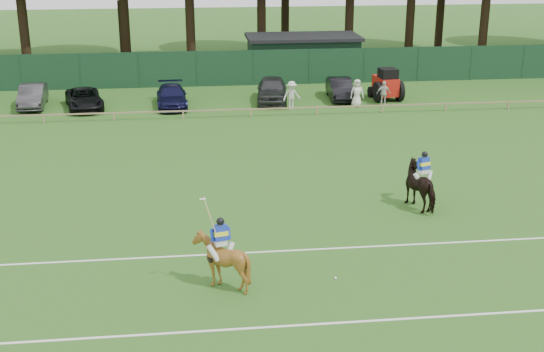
{
  "coord_description": "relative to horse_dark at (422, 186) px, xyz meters",
  "views": [
    {
      "loc": [
        -2.66,
        -23.88,
        10.71
      ],
      "look_at": [
        0.5,
        3.0,
        1.4
      ],
      "focal_mm": 48.0,
      "sensor_mm": 36.0,
      "label": 1
    }
  ],
  "objects": [
    {
      "name": "estate_black",
      "position": [
        0.71,
        19.45,
        -0.23
      ],
      "size": [
        1.67,
        4.2,
        1.36
      ],
      "primitive_type": "imported",
      "rotation": [
        0.0,
        0.0,
        -0.06
      ],
      "color": "black",
      "rests_on": "ground"
    },
    {
      "name": "horse_dark",
      "position": [
        0.0,
        0.0,
        0.0
      ],
      "size": [
        1.66,
        2.36,
        1.82
      ],
      "primitive_type": "imported",
      "rotation": [
        0.0,
        0.0,
        3.49
      ],
      "color": "black",
      "rests_on": "ground"
    },
    {
      "name": "pitch_lines",
      "position": [
        -6.5,
        -6.01,
        -0.91
      ],
      "size": [
        60.0,
        5.1,
        0.01
      ],
      "color": "silver",
      "rests_on": "ground"
    },
    {
      "name": "rider_chestnut",
      "position": [
        -8.33,
        -5.91,
        0.78
      ],
      "size": [
        0.97,
        0.51,
        2.05
      ],
      "rotation": [
        0.0,
        0.0,
        3.37
      ],
      "color": "silver",
      "rests_on": "ground"
    },
    {
      "name": "suv_black",
      "position": [
        -15.56,
        18.67,
        -0.29
      ],
      "size": [
        2.97,
        4.79,
        1.24
      ],
      "primitive_type": "imported",
      "rotation": [
        0.0,
        0.0,
        0.22
      ],
      "color": "black",
      "rests_on": "ground"
    },
    {
      "name": "pitch_rail",
      "position": [
        -6.5,
        15.49,
        -0.47
      ],
      "size": [
        62.1,
        0.1,
        0.5
      ],
      "color": "#997F5B",
      "rests_on": "ground"
    },
    {
      "name": "tree_row",
      "position": [
        -4.5,
        32.49,
        -0.91
      ],
      "size": [
        96.0,
        12.0,
        21.0
      ],
      "primitive_type": null,
      "color": "#26561C",
      "rests_on": "ground"
    },
    {
      "name": "utility_shed",
      "position": [
        -0.5,
        27.49,
        0.63
      ],
      "size": [
        8.4,
        4.4,
        3.04
      ],
      "color": "#14331E",
      "rests_on": "ground"
    },
    {
      "name": "horse_chestnut",
      "position": [
        -8.33,
        -5.9,
        -0.01
      ],
      "size": [
        1.8,
        1.93,
        1.8
      ],
      "primitive_type": "imported",
      "rotation": [
        0.0,
        0.0,
        3.37
      ],
      "color": "brown",
      "rests_on": "ground"
    },
    {
      "name": "polo_ball",
      "position": [
        -4.69,
        -5.83,
        -0.87
      ],
      "size": [
        0.09,
        0.09,
        0.09
      ],
      "primitive_type": "sphere",
      "color": "silver",
      "rests_on": "ground"
    },
    {
      "name": "hatch_grey",
      "position": [
        -3.8,
        19.21,
        -0.12
      ],
      "size": [
        2.42,
        4.86,
        1.59
      ],
      "primitive_type": "imported",
      "rotation": [
        0.0,
        0.0,
        -0.12
      ],
      "color": "#313134",
      "rests_on": "ground"
    },
    {
      "name": "tractor",
      "position": [
        3.62,
        18.85,
        0.08
      ],
      "size": [
        1.9,
        2.64,
        2.1
      ],
      "rotation": [
        0.0,
        0.0,
        0.1
      ],
      "color": "red",
      "rests_on": "ground"
    },
    {
      "name": "spectator_right",
      "position": [
        1.31,
        17.2,
        -0.04
      ],
      "size": [
        0.85,
        0.56,
        1.74
      ],
      "primitive_type": "imported",
      "rotation": [
        0.0,
        0.0,
        -0.0
      ],
      "color": "silver",
      "rests_on": "ground"
    },
    {
      "name": "sedan_grey",
      "position": [
        -18.82,
        19.52,
        -0.21
      ],
      "size": [
        1.79,
        4.37,
        1.41
      ],
      "primitive_type": "imported",
      "rotation": [
        0.0,
        0.0,
        0.07
      ],
      "color": "#2F2E31",
      "rests_on": "ground"
    },
    {
      "name": "spectator_mid",
      "position": [
        3.05,
        17.35,
        -0.13
      ],
      "size": [
        0.93,
        0.43,
        1.55
      ],
      "primitive_type": "imported",
      "rotation": [
        0.0,
        0.0,
        0.06
      ],
      "color": "beige",
      "rests_on": "ground"
    },
    {
      "name": "ground",
      "position": [
        -6.5,
        -2.51,
        -0.91
      ],
      "size": [
        160.0,
        160.0,
        0.0
      ],
      "primitive_type": "plane",
      "color": "#1E4C14",
      "rests_on": "ground"
    },
    {
      "name": "perimeter_fence",
      "position": [
        -6.5,
        24.49,
        0.34
      ],
      "size": [
        92.08,
        0.08,
        2.5
      ],
      "color": "#14351E",
      "rests_on": "ground"
    },
    {
      "name": "spectator_left",
      "position": [
        -2.84,
        17.04,
        -0.04
      ],
      "size": [
        1.26,
        0.92,
        1.75
      ],
      "primitive_type": "imported",
      "rotation": [
        0.0,
        0.0,
        0.26
      ],
      "color": "beige",
      "rests_on": "ground"
    },
    {
      "name": "sedan_navy",
      "position": [
        -10.19,
        18.6,
        -0.26
      ],
      "size": [
        2.06,
        4.6,
        1.31
      ],
      "primitive_type": "imported",
      "rotation": [
        0.0,
        0.0,
        0.05
      ],
      "color": "black",
      "rests_on": "ground"
    },
    {
      "name": "rider_dark",
      "position": [
        0.0,
        -0.01,
        0.79
      ],
      "size": [
        0.92,
        0.54,
        1.41
      ],
      "rotation": [
        0.0,
        0.0,
        3.49
      ],
      "color": "silver",
      "rests_on": "ground"
    }
  ]
}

